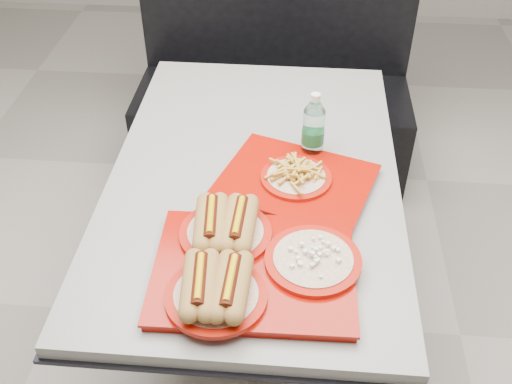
# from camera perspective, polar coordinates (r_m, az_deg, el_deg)

# --- Properties ---
(ground) EXTENTS (6.00, 6.00, 0.00)m
(ground) POSITION_cam_1_polar(r_m,az_deg,el_deg) (2.42, -0.13, -12.19)
(ground) COLOR #A29C91
(ground) RESTS_ON ground
(diner_table) EXTENTS (0.92, 1.42, 0.75)m
(diner_table) POSITION_cam_1_polar(r_m,az_deg,el_deg) (1.99, -0.15, -1.82)
(diner_table) COLOR black
(diner_table) RESTS_ON ground
(booth_bench) EXTENTS (1.30, 0.57, 1.35)m
(booth_bench) POSITION_cam_1_polar(r_m,az_deg,el_deg) (2.99, 1.68, 9.57)
(booth_bench) COLOR black
(booth_bench) RESTS_ON ground
(tray_near) EXTENTS (0.54, 0.47, 0.11)m
(tray_near) POSITION_cam_1_polar(r_m,az_deg,el_deg) (1.54, -1.02, -6.69)
(tray_near) COLOR #9A0D04
(tray_near) RESTS_ON diner_table
(tray_far) EXTENTS (0.53, 0.47, 0.09)m
(tray_far) POSITION_cam_1_polar(r_m,az_deg,el_deg) (1.82, 3.84, 1.24)
(tray_far) COLOR #9A0D04
(tray_far) RESTS_ON diner_table
(water_bottle) EXTENTS (0.07, 0.07, 0.23)m
(water_bottle) POSITION_cam_1_polar(r_m,az_deg,el_deg) (1.91, 5.48, 5.92)
(water_bottle) COLOR silver
(water_bottle) RESTS_ON diner_table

